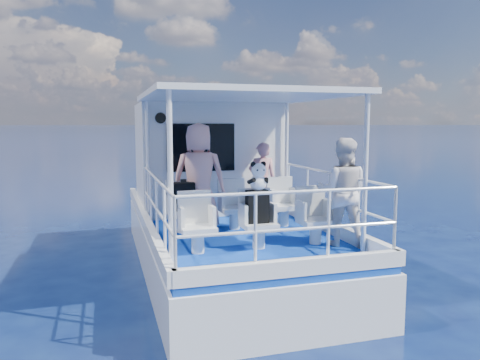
{
  "coord_description": "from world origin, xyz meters",
  "views": [
    {
      "loc": [
        -2.13,
        -7.38,
        2.7
      ],
      "look_at": [
        -0.08,
        -0.4,
        1.82
      ],
      "focal_mm": 35.0,
      "sensor_mm": 36.0,
      "label": 1
    }
  ],
  "objects_px": {
    "backpack_center": "(257,207)",
    "panda": "(258,176)",
    "passenger_port_fwd": "(199,177)",
    "passenger_stbd_aft": "(342,192)"
  },
  "relations": [
    {
      "from": "passenger_stbd_aft",
      "to": "panda",
      "type": "distance_m",
      "value": 1.3
    },
    {
      "from": "backpack_center",
      "to": "panda",
      "type": "xyz_separation_m",
      "value": [
        0.01,
        -0.01,
        0.44
      ]
    },
    {
      "from": "passenger_port_fwd",
      "to": "panda",
      "type": "distance_m",
      "value": 1.53
    },
    {
      "from": "passenger_port_fwd",
      "to": "passenger_stbd_aft",
      "type": "xyz_separation_m",
      "value": [
        1.84,
        -1.54,
        -0.11
      ]
    },
    {
      "from": "backpack_center",
      "to": "panda",
      "type": "height_order",
      "value": "panda"
    },
    {
      "from": "panda",
      "to": "backpack_center",
      "type": "bearing_deg",
      "value": 150.07
    },
    {
      "from": "passenger_port_fwd",
      "to": "panda",
      "type": "xyz_separation_m",
      "value": [
        0.57,
        -1.41,
        0.15
      ]
    },
    {
      "from": "passenger_stbd_aft",
      "to": "panda",
      "type": "relative_size",
      "value": 3.89
    },
    {
      "from": "passenger_port_fwd",
      "to": "passenger_stbd_aft",
      "type": "distance_m",
      "value": 2.41
    },
    {
      "from": "passenger_stbd_aft",
      "to": "backpack_center",
      "type": "relative_size",
      "value": 3.39
    }
  ]
}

